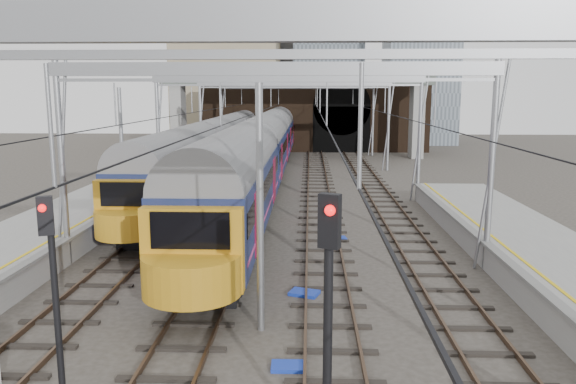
{
  "coord_description": "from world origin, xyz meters",
  "views": [
    {
      "loc": [
        1.35,
        -13.17,
        6.73
      ],
      "look_at": [
        0.42,
        11.24,
        2.4
      ],
      "focal_mm": 35.0,
      "sensor_mm": 36.0,
      "label": 1
    }
  ],
  "objects_px": {
    "signal_near_left": "(52,271)",
    "signal_near_centre": "(328,301)",
    "train_main": "(272,139)",
    "train_second": "(220,145)"
  },
  "relations": [
    {
      "from": "signal_near_left",
      "to": "signal_near_centre",
      "type": "relative_size",
      "value": 0.9
    },
    {
      "from": "train_main",
      "to": "train_second",
      "type": "distance_m",
      "value": 6.16
    },
    {
      "from": "signal_near_left",
      "to": "train_main",
      "type": "bearing_deg",
      "value": 64.09
    },
    {
      "from": "train_main",
      "to": "signal_near_left",
      "type": "xyz_separation_m",
      "value": [
        -2.2,
        -39.23,
        0.27
      ]
    },
    {
      "from": "train_second",
      "to": "signal_near_left",
      "type": "distance_m",
      "value": 34.6
    },
    {
      "from": "train_second",
      "to": "signal_near_left",
      "type": "bearing_deg",
      "value": -87.02
    },
    {
      "from": "train_main",
      "to": "signal_near_centre",
      "type": "xyz_separation_m",
      "value": [
        3.7,
        -41.46,
        0.54
      ]
    },
    {
      "from": "signal_near_left",
      "to": "signal_near_centre",
      "type": "distance_m",
      "value": 6.32
    },
    {
      "from": "signal_near_centre",
      "to": "signal_near_left",
      "type": "bearing_deg",
      "value": -176.43
    },
    {
      "from": "train_main",
      "to": "signal_near_left",
      "type": "relative_size",
      "value": 15.41
    }
  ]
}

